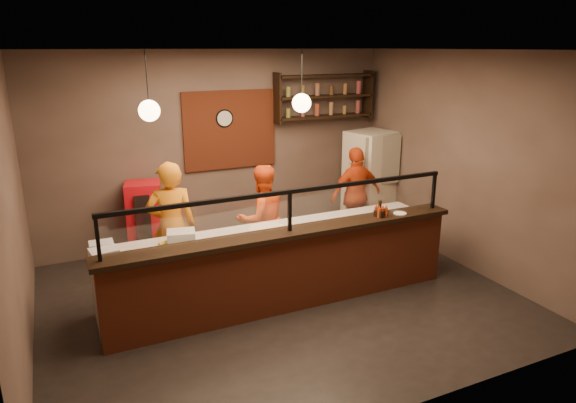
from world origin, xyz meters
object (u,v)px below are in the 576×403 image
cook_mid (262,219)px  fridge (370,181)px  red_cooler (145,221)px  pepper_mill (380,208)px  cook_left (172,227)px  pizza_dough (268,229)px  wall_clock (224,118)px  cook_right (356,195)px  condiment_caddy (381,213)px

cook_mid → fridge: 2.63m
cook_mid → red_cooler: 1.92m
pepper_mill → fridge: bearing=59.1°
cook_left → fridge: 3.92m
red_cooler → pizza_dough: size_ratio=2.43×
pepper_mill → wall_clock: bearing=114.3°
red_cooler → pizza_dough: 2.30m
cook_left → cook_mid: 1.34m
wall_clock → cook_right: 2.56m
cook_mid → red_cooler: size_ratio=1.30×
fridge → red_cooler: (-3.95, 0.32, -0.28)m
cook_left → cook_mid: cook_left is taller
condiment_caddy → pepper_mill: bearing=114.6°
cook_mid → wall_clock: bearing=-92.5°
cook_mid → condiment_caddy: bearing=130.6°
pepper_mill → cook_mid: bearing=134.5°
fridge → cook_right: bearing=-156.6°
cook_right → pizza_dough: 2.40m
red_cooler → cook_right: bearing=-0.2°
condiment_caddy → pepper_mill: (-0.01, 0.02, 0.06)m
red_cooler → cook_left: bearing=-71.4°
cook_left → condiment_caddy: cook_left is taller
cook_right → pizza_dough: size_ratio=3.20×
cook_right → pizza_dough: bearing=25.9°
fridge → red_cooler: bearing=162.0°
cook_right → pizza_dough: cook_right is taller
cook_right → pepper_mill: (-0.71, -1.70, 0.35)m
red_cooler → condiment_caddy: 3.68m
red_cooler → cook_mid: bearing=-27.3°
cook_left → red_cooler: size_ratio=1.45×
wall_clock → pizza_dough: 2.50m
condiment_caddy → cook_right: bearing=67.8°
cook_right → fridge: fridge is taller
wall_clock → cook_mid: bearing=-88.8°
wall_clock → pizza_dough: bearing=-94.0°
cook_left → pepper_mill: (2.54, -1.17, 0.26)m
cook_mid → pepper_mill: size_ratio=7.54×
fridge → pepper_mill: size_ratio=8.40×
cook_left → condiment_caddy: (2.55, -1.19, 0.20)m
cook_right → condiment_caddy: 1.88m
cook_right → cook_mid: bearing=11.2°
cook_mid → red_cooler: bearing=-42.9°
wall_clock → pepper_mill: bearing=-65.7°
red_cooler → pepper_mill: 3.67m
wall_clock → fridge: size_ratio=0.17×
wall_clock → pepper_mill: 3.15m
wall_clock → cook_mid: 1.99m
red_cooler → pepper_mill: bearing=-30.3°
cook_mid → pizza_dough: cook_mid is taller
cook_left → cook_right: 3.30m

